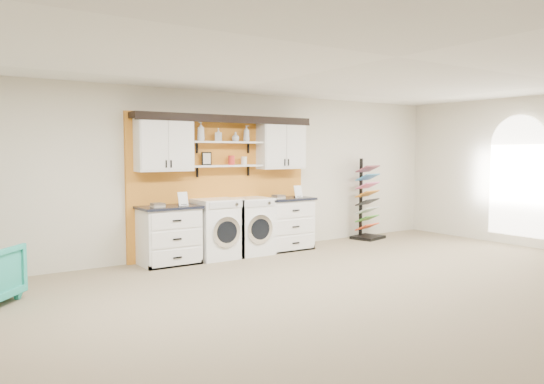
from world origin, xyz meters
TOP-DOWN VIEW (x-y plane):
  - floor at (0.00, 0.00)m, footprint 10.00×10.00m
  - ceiling at (0.00, 0.00)m, footprint 10.00×10.00m
  - wall_back at (0.00, 4.00)m, footprint 10.00×0.00m
  - accent_panel at (0.00, 3.96)m, footprint 3.40×0.07m
  - upper_cabinet_left at (-1.13, 3.79)m, footprint 0.90×0.35m
  - upper_cabinet_right at (1.13, 3.79)m, footprint 0.90×0.35m
  - shelf_lower at (0.00, 3.80)m, footprint 1.32×0.28m
  - shelf_upper at (0.00, 3.80)m, footprint 1.32×0.28m
  - crown_molding at (0.00, 3.81)m, footprint 3.30×0.41m
  - window_arched at (4.94, 1.50)m, footprint 0.06×1.10m
  - picture_frame at (-0.35, 3.85)m, footprint 0.18×0.02m
  - canister_red at (0.10, 3.80)m, footprint 0.11×0.11m
  - canister_cream at (0.35, 3.80)m, footprint 0.10×0.10m
  - base_cabinet_left at (-1.13, 3.64)m, footprint 0.94×0.66m
  - base_cabinet_right at (1.13, 3.64)m, footprint 0.96×0.66m
  - washer at (-0.28, 3.64)m, footprint 0.71×0.71m
  - dryer at (0.36, 3.64)m, footprint 0.70×0.71m
  - sample_rack at (3.20, 3.68)m, footprint 0.69×0.62m
  - soap_bottle_a at (-0.47, 3.80)m, footprint 0.16×0.16m
  - soap_bottle_b at (-0.15, 3.80)m, footprint 0.14×0.14m
  - soap_bottle_c at (0.18, 3.80)m, footprint 0.17×0.17m
  - soap_bottle_d at (0.40, 3.80)m, footprint 0.12×0.12m

SIDE VIEW (x-z plane):
  - floor at x=0.00m, z-range 0.00..0.00m
  - base_cabinet_left at x=-1.13m, z-range 0.00..0.92m
  - base_cabinet_right at x=1.13m, z-range 0.00..0.94m
  - dryer at x=0.36m, z-range 0.00..0.98m
  - washer at x=-0.28m, z-range 0.00..0.99m
  - sample_rack at x=3.20m, z-range -0.29..1.34m
  - accent_panel at x=0.00m, z-range 0.00..2.40m
  - window_arched at x=4.94m, z-range 0.26..2.51m
  - wall_back at x=0.00m, z-range -3.60..6.40m
  - shelf_lower at x=0.00m, z-range 1.52..1.54m
  - canister_cream at x=0.35m, z-range 1.54..1.69m
  - canister_red at x=0.10m, z-range 1.54..1.71m
  - picture_frame at x=-0.35m, z-range 1.54..1.77m
  - upper_cabinet_left at x=-1.13m, z-range 1.46..2.30m
  - upper_cabinet_right at x=1.13m, z-range 1.46..2.30m
  - shelf_upper at x=0.00m, z-range 1.92..1.94m
  - soap_bottle_c at x=0.18m, z-range 1.94..2.11m
  - soap_bottle_b at x=-0.15m, z-range 1.94..2.16m
  - soap_bottle_d at x=0.40m, z-range 1.95..2.22m
  - soap_bottle_a at x=-0.47m, z-range 1.95..2.26m
  - crown_molding at x=0.00m, z-range 2.26..2.39m
  - ceiling at x=0.00m, z-range 2.80..2.80m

